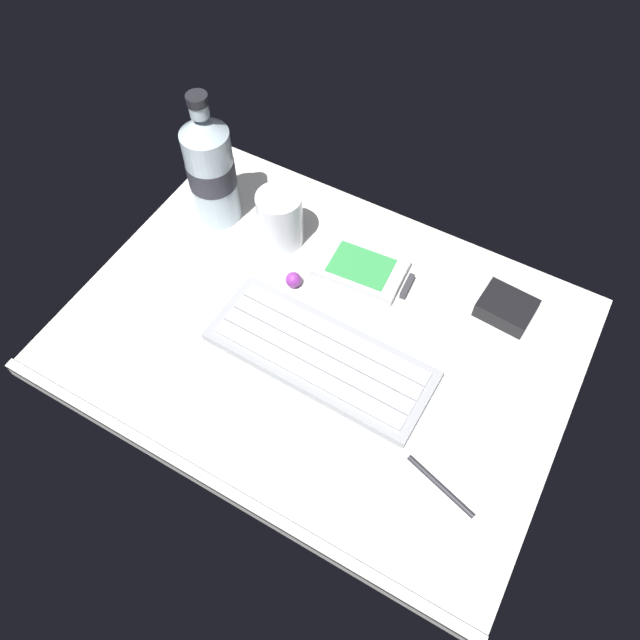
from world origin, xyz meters
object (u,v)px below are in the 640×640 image
keyboard (320,355)px  trackball_mouse (293,280)px  stylus_pen (441,485)px  handheld_device (365,270)px  juice_cup (280,221)px  water_bottle (211,168)px  charger_block (506,308)px

keyboard → trackball_mouse: trackball_mouse is taller
keyboard → stylus_pen: (19.91, -7.73, -0.46)cm
handheld_device → juice_cup: bearing=-178.7°
trackball_mouse → stylus_pen: (28.86, -16.08, -0.75)cm
stylus_pen → handheld_device: bearing=149.9°
stylus_pen → trackball_mouse: bearing=167.6°
handheld_device → trackball_mouse: bearing=-139.6°
juice_cup → trackball_mouse: size_ratio=3.86×
water_bottle → trackball_mouse: water_bottle is taller
juice_cup → charger_block: 32.91cm
water_bottle → stylus_pen: size_ratio=2.19×
water_bottle → trackball_mouse: size_ratio=9.45×
keyboard → handheld_device: size_ratio=2.22×
juice_cup → stylus_pen: size_ratio=0.89×
keyboard → handheld_device: 14.92cm
water_bottle → stylus_pen: bearing=-25.8°
water_bottle → trackball_mouse: (16.38, -5.83, -7.91)cm
charger_block → trackball_mouse: size_ratio=3.18×
trackball_mouse → stylus_pen: 33.05cm
keyboard → trackball_mouse: size_ratio=13.31×
keyboard → juice_cup: size_ratio=3.44×
charger_block → trackball_mouse: 28.60cm
keyboard → water_bottle: water_bottle is taller
charger_block → trackball_mouse: charger_block is taller
juice_cup → stylus_pen: (34.59, -22.30, -3.56)cm
water_bottle → charger_block: size_ratio=2.97×
juice_cup → charger_block: (32.60, 3.58, -2.71)cm
juice_cup → trackball_mouse: (5.73, -6.22, -2.81)cm
keyboard → stylus_pen: size_ratio=3.08×
juice_cup → handheld_device: bearing=1.3°
charger_block → stylus_pen: 25.97cm
stylus_pen → juice_cup: bearing=163.9°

